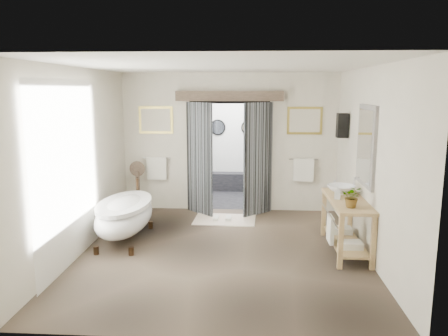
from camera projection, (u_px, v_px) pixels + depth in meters
The scene contains 13 objects.
ground_plane at pixel (222, 251), 6.98m from camera, with size 5.00×5.00×0.00m, color brown.
room_shell at pixel (219, 137), 6.52m from camera, with size 4.52×5.02×2.91m.
shower_room at pixel (232, 157), 10.74m from camera, with size 2.22×2.01×2.51m.
back_wall_dressing at pixel (229, 138), 8.97m from camera, with size 3.82×0.70×2.52m.
clawfoot_tub at pixel (125, 215), 7.41m from camera, with size 0.85×1.90×0.93m.
vanity at pixel (345, 220), 6.92m from camera, with size 0.57×1.60×0.85m.
pedestal_mirror at pixel (138, 191), 9.11m from camera, with size 0.32×0.21×1.10m.
rug at pixel (225, 220), 8.66m from camera, with size 1.20×0.80×0.01m, color beige.
slippers at pixel (222, 218), 8.66m from camera, with size 0.35×0.27×0.05m.
basin at pixel (341, 190), 7.15m from camera, with size 0.46×0.46×0.16m, color white.
plant at pixel (352, 197), 6.36m from camera, with size 0.29×0.25×0.32m, color gray.
soap_bottle_a at pixel (338, 193), 6.87m from camera, with size 0.09×0.09×0.20m, color gray.
soap_bottle_b at pixel (335, 185), 7.49m from camera, with size 0.14×0.14×0.18m, color gray.
Camera 1 is at (0.44, -6.61, 2.56)m, focal length 35.00 mm.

